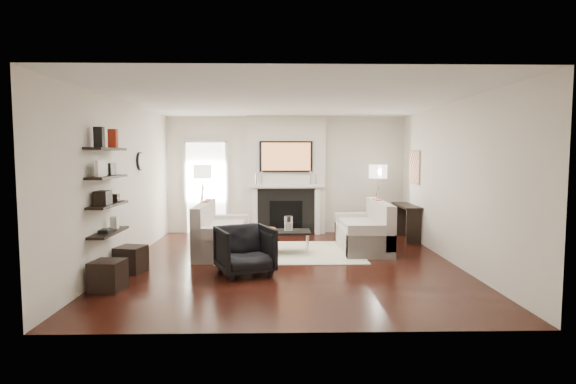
{
  "coord_description": "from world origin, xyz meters",
  "views": [
    {
      "loc": [
        -0.17,
        -7.45,
        1.81
      ],
      "look_at": [
        0.0,
        0.6,
        1.15
      ],
      "focal_mm": 28.0,
      "sensor_mm": 36.0,
      "label": 1
    }
  ],
  "objects_px": {
    "loveseat_left_base": "(222,242)",
    "lamp_left_shade": "(202,172)",
    "armchair": "(245,248)",
    "loveseat_right_base": "(362,238)",
    "lamp_right_shade": "(378,171)",
    "coffee_table": "(280,232)",
    "ottoman_near": "(131,259)"
  },
  "relations": [
    {
      "from": "loveseat_right_base",
      "to": "lamp_right_shade",
      "type": "xyz_separation_m",
      "value": [
        0.6,
        1.42,
        1.24
      ]
    },
    {
      "from": "armchair",
      "to": "lamp_right_shade",
      "type": "distance_m",
      "value": 4.33
    },
    {
      "from": "lamp_left_shade",
      "to": "ottoman_near",
      "type": "xyz_separation_m",
      "value": [
        -0.62,
        -3.02,
        -1.25
      ]
    },
    {
      "from": "coffee_table",
      "to": "ottoman_near",
      "type": "xyz_separation_m",
      "value": [
        -2.33,
        -1.27,
        -0.2
      ]
    },
    {
      "from": "armchair",
      "to": "loveseat_right_base",
      "type": "bearing_deg",
      "value": 17.14
    },
    {
      "from": "loveseat_right_base",
      "to": "lamp_right_shade",
      "type": "bearing_deg",
      "value": 67.1
    },
    {
      "from": "armchair",
      "to": "ottoman_near",
      "type": "relative_size",
      "value": 2.01
    },
    {
      "from": "loveseat_right_base",
      "to": "ottoman_near",
      "type": "distance_m",
      "value": 4.24
    },
    {
      "from": "loveseat_left_base",
      "to": "loveseat_right_base",
      "type": "relative_size",
      "value": 1.0
    },
    {
      "from": "loveseat_left_base",
      "to": "armchair",
      "type": "relative_size",
      "value": 2.24
    },
    {
      "from": "loveseat_left_base",
      "to": "lamp_right_shade",
      "type": "relative_size",
      "value": 4.5
    },
    {
      "from": "loveseat_right_base",
      "to": "armchair",
      "type": "height_order",
      "value": "armchair"
    },
    {
      "from": "loveseat_left_base",
      "to": "lamp_left_shade",
      "type": "distance_m",
      "value": 2.18
    },
    {
      "from": "coffee_table",
      "to": "loveseat_right_base",
      "type": "bearing_deg",
      "value": 12.29
    },
    {
      "from": "lamp_left_shade",
      "to": "lamp_right_shade",
      "type": "relative_size",
      "value": 1.0
    },
    {
      "from": "loveseat_right_base",
      "to": "ottoman_near",
      "type": "height_order",
      "value": "loveseat_right_base"
    },
    {
      "from": "ottoman_near",
      "to": "loveseat_left_base",
      "type": "bearing_deg",
      "value": 46.93
    },
    {
      "from": "loveseat_left_base",
      "to": "lamp_right_shade",
      "type": "xyz_separation_m",
      "value": [
        3.27,
        1.7,
        1.24
      ]
    },
    {
      "from": "loveseat_left_base",
      "to": "armchair",
      "type": "bearing_deg",
      "value": -70.46
    },
    {
      "from": "loveseat_right_base",
      "to": "coffee_table",
      "type": "xyz_separation_m",
      "value": [
        -1.59,
        -0.35,
        0.19
      ]
    },
    {
      "from": "loveseat_left_base",
      "to": "lamp_left_shade",
      "type": "xyz_separation_m",
      "value": [
        -0.63,
        1.68,
        1.24
      ]
    },
    {
      "from": "coffee_table",
      "to": "lamp_right_shade",
      "type": "relative_size",
      "value": 2.75
    },
    {
      "from": "loveseat_left_base",
      "to": "armchair",
      "type": "height_order",
      "value": "armchair"
    },
    {
      "from": "loveseat_right_base",
      "to": "lamp_right_shade",
      "type": "height_order",
      "value": "lamp_right_shade"
    },
    {
      "from": "loveseat_right_base",
      "to": "coffee_table",
      "type": "relative_size",
      "value": 1.64
    },
    {
      "from": "loveseat_right_base",
      "to": "lamp_right_shade",
      "type": "relative_size",
      "value": 4.5
    },
    {
      "from": "loveseat_left_base",
      "to": "coffee_table",
      "type": "relative_size",
      "value": 1.64
    },
    {
      "from": "lamp_right_shade",
      "to": "ottoman_near",
      "type": "xyz_separation_m",
      "value": [
        -4.52,
        -3.04,
        -1.25
      ]
    },
    {
      "from": "loveseat_left_base",
      "to": "armchair",
      "type": "distance_m",
      "value": 1.6
    },
    {
      "from": "loveseat_left_base",
      "to": "lamp_left_shade",
      "type": "bearing_deg",
      "value": 110.68
    },
    {
      "from": "coffee_table",
      "to": "ottoman_near",
      "type": "relative_size",
      "value": 2.75
    },
    {
      "from": "lamp_left_shade",
      "to": "armchair",
      "type": "bearing_deg",
      "value": -69.86
    }
  ]
}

